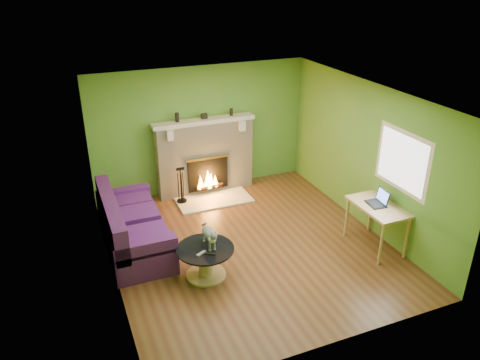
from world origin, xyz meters
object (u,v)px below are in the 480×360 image
object	(u,v)px
coffee_table	(206,260)
desk	(378,211)
sofa	(131,228)
cat	(209,235)

from	to	relation	value
coffee_table	desk	size ratio (longest dim) A/B	0.83
sofa	desk	size ratio (longest dim) A/B	2.01
desk	cat	world-z (taller)	cat
desk	sofa	bearing A→B (deg)	157.99
sofa	desk	world-z (taller)	sofa
desk	cat	distance (m)	2.85
sofa	coffee_table	bearing A→B (deg)	-54.08
sofa	coffee_table	xyz separation A→B (m)	(0.90, -1.24, -0.08)
cat	desk	bearing A→B (deg)	-7.01
desk	cat	size ratio (longest dim) A/B	1.84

